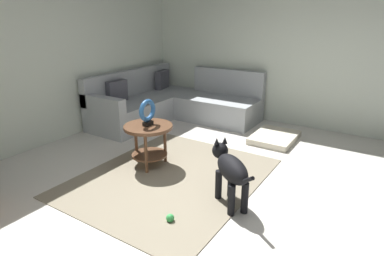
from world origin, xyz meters
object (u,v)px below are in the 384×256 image
object	(u,v)px
side_table	(149,135)
dog_toy_ball	(170,218)
sectional_couch	(172,104)
torus_sculpture	(147,112)
dog	(230,170)
dog_bed_mat	(274,137)

from	to	relation	value
side_table	dog_toy_ball	bearing A→B (deg)	-131.65
sectional_couch	dog_toy_ball	world-z (taller)	sectional_couch
side_table	torus_sculpture	distance (m)	0.29
torus_sculpture	dog_toy_ball	size ratio (longest dim) A/B	4.24
side_table	dog_toy_ball	distance (m)	1.30
dog	sectional_couch	bearing A→B (deg)	86.39
sectional_couch	torus_sculpture	xyz separation A→B (m)	(-1.71, -0.90, 0.42)
sectional_couch	dog	world-z (taller)	sectional_couch
sectional_couch	torus_sculpture	distance (m)	1.98
sectional_couch	dog_toy_ball	distance (m)	3.14
side_table	torus_sculpture	bearing A→B (deg)	180.00
dog_bed_mat	torus_sculpture	bearing A→B (deg)	148.59
dog_toy_ball	side_table	bearing A→B (deg)	48.35
torus_sculpture	dog_toy_ball	distance (m)	1.41
dog	dog_toy_ball	bearing A→B (deg)	-169.81
side_table	torus_sculpture	xyz separation A→B (m)	(-0.00, 0.00, 0.29)
dog_toy_ball	dog_bed_mat	bearing A→B (deg)	-2.66
torus_sculpture	dog_toy_ball	world-z (taller)	torus_sculpture
side_table	dog_bed_mat	bearing A→B (deg)	-31.41
torus_sculpture	dog	distance (m)	1.31
dog_bed_mat	dog_toy_ball	size ratio (longest dim) A/B	10.40
dog_bed_mat	dog	distance (m)	1.99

